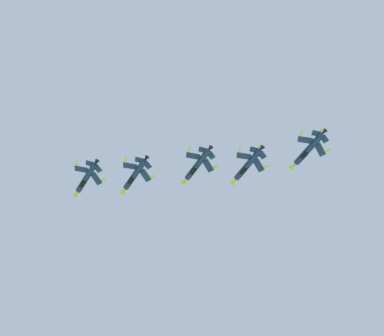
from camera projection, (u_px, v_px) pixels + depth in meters
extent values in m
cylinder|color=navy|center=(87.00, 178.00, 171.23)|extent=(5.82, 11.83, 1.70)
cube|color=#141947|center=(86.00, 178.00, 170.84)|extent=(4.96, 9.96, 0.70)
cone|color=yellow|center=(77.00, 193.00, 174.93)|extent=(2.31, 2.80, 1.56)
cone|color=black|center=(96.00, 162.00, 167.74)|extent=(1.84, 1.98, 1.36)
ellipsoid|color=#192333|center=(84.00, 182.00, 173.14)|extent=(2.36, 3.46, 1.31)
cube|color=black|center=(83.00, 184.00, 171.67)|extent=(1.95, 2.50, 1.06)
cube|color=navy|center=(81.00, 169.00, 169.92)|extent=(4.35, 2.41, 1.10)
cube|color=yellow|center=(77.00, 163.00, 169.06)|extent=(0.80, 1.66, 0.36)
cube|color=navy|center=(96.00, 179.00, 170.63)|extent=(4.16, 4.37, 1.10)
cube|color=yellow|center=(104.00, 180.00, 170.33)|extent=(1.59, 1.50, 0.36)
cube|color=navy|center=(89.00, 163.00, 168.39)|extent=(2.22, 1.75, 0.63)
cube|color=navy|center=(98.00, 169.00, 168.80)|extent=(2.76, 2.73, 0.63)
cube|color=yellow|center=(95.00, 164.00, 170.28)|extent=(1.62, 2.70, 2.58)
cylinder|color=navy|center=(135.00, 174.00, 167.67)|extent=(5.82, 11.83, 1.70)
cube|color=#141947|center=(135.00, 175.00, 167.28)|extent=(4.95, 9.96, 0.67)
cone|color=yellow|center=(124.00, 190.00, 171.37)|extent=(2.31, 2.80, 1.56)
cone|color=black|center=(146.00, 159.00, 164.18)|extent=(1.84, 1.98, 1.36)
ellipsoid|color=#192333|center=(131.00, 179.00, 169.57)|extent=(2.34, 3.45, 1.29)
cube|color=black|center=(131.00, 181.00, 168.11)|extent=(1.94, 2.50, 1.04)
cube|color=navy|center=(130.00, 166.00, 166.31)|extent=(4.37, 2.42, 1.01)
cube|color=yellow|center=(126.00, 160.00, 165.41)|extent=(0.80, 1.66, 0.34)
cube|color=navy|center=(145.00, 175.00, 167.11)|extent=(4.17, 4.38, 1.01)
cube|color=yellow|center=(153.00, 176.00, 166.85)|extent=(1.59, 1.50, 0.34)
cube|color=navy|center=(139.00, 160.00, 164.80)|extent=(2.23, 1.75, 0.58)
cube|color=navy|center=(148.00, 165.00, 165.26)|extent=(2.76, 2.73, 0.58)
cube|color=yellow|center=(144.00, 160.00, 166.71)|extent=(1.57, 2.68, 2.59)
cylinder|color=navy|center=(198.00, 165.00, 167.08)|extent=(5.82, 11.83, 1.70)
cube|color=#141947|center=(197.00, 165.00, 166.69)|extent=(4.96, 9.96, 0.71)
cone|color=yellow|center=(185.00, 181.00, 170.78)|extent=(2.31, 2.80, 1.56)
cone|color=black|center=(210.00, 149.00, 163.59)|extent=(1.84, 1.98, 1.36)
ellipsoid|color=#192333|center=(193.00, 170.00, 168.99)|extent=(2.36, 3.46, 1.32)
cube|color=black|center=(193.00, 171.00, 167.52)|extent=(1.95, 2.50, 1.06)
cube|color=navy|center=(193.00, 156.00, 165.78)|extent=(4.35, 2.41, 1.12)
cube|color=yellow|center=(189.00, 149.00, 164.93)|extent=(0.80, 1.66, 0.36)
cube|color=navy|center=(208.00, 166.00, 166.46)|extent=(4.16, 4.36, 1.12)
cube|color=yellow|center=(216.00, 167.00, 166.16)|extent=(1.59, 1.50, 0.36)
cube|color=navy|center=(202.00, 150.00, 164.25)|extent=(2.22, 1.75, 0.64)
cube|color=navy|center=(211.00, 155.00, 164.64)|extent=(2.76, 2.73, 0.64)
cube|color=yellow|center=(207.00, 150.00, 166.13)|extent=(1.64, 2.70, 2.58)
cylinder|color=navy|center=(248.00, 165.00, 165.16)|extent=(5.82, 11.83, 1.70)
cube|color=#141947|center=(248.00, 165.00, 164.76)|extent=(4.95, 9.96, 0.65)
cone|color=yellow|center=(234.00, 181.00, 168.86)|extent=(2.31, 2.80, 1.56)
cone|color=black|center=(261.00, 148.00, 161.66)|extent=(1.84, 1.98, 1.36)
ellipsoid|color=#192333|center=(243.00, 170.00, 167.06)|extent=(2.32, 3.44, 1.28)
cube|color=black|center=(244.00, 171.00, 165.60)|extent=(1.93, 2.49, 1.02)
cube|color=navy|center=(244.00, 156.00, 163.76)|extent=(4.38, 2.42, 0.94)
cube|color=yellow|center=(240.00, 150.00, 162.83)|extent=(0.79, 1.66, 0.34)
cube|color=navy|center=(259.00, 165.00, 164.64)|extent=(4.18, 4.39, 0.94)
cube|color=yellow|center=(267.00, 166.00, 164.41)|extent=(1.59, 1.50, 0.34)
cube|color=navy|center=(254.00, 150.00, 162.26)|extent=(2.23, 1.75, 0.55)
cube|color=navy|center=(262.00, 155.00, 162.77)|extent=(2.77, 2.74, 0.55)
cube|color=yellow|center=(258.00, 150.00, 164.19)|extent=(1.53, 2.66, 2.59)
cylinder|color=navy|center=(309.00, 149.00, 162.01)|extent=(5.82, 11.83, 1.70)
cube|color=#141947|center=(309.00, 150.00, 161.62)|extent=(4.95, 9.96, 0.66)
cone|color=yellow|center=(294.00, 166.00, 165.71)|extent=(2.31, 2.80, 1.56)
cone|color=black|center=(324.00, 132.00, 158.52)|extent=(1.84, 1.98, 1.36)
ellipsoid|color=#192333|center=(303.00, 154.00, 163.91)|extent=(2.33, 3.45, 1.28)
cube|color=black|center=(304.00, 155.00, 162.45)|extent=(1.93, 2.49, 1.03)
cube|color=navy|center=(305.00, 140.00, 160.62)|extent=(4.38, 2.42, 0.96)
cube|color=yellow|center=(302.00, 133.00, 159.70)|extent=(0.79, 1.66, 0.34)
cube|color=navy|center=(320.00, 150.00, 161.48)|extent=(4.18, 4.38, 0.96)
cube|color=yellow|center=(328.00, 151.00, 161.25)|extent=(1.59, 1.50, 0.34)
cube|color=navy|center=(316.00, 133.00, 159.12)|extent=(2.23, 1.75, 0.56)
cube|color=navy|center=(324.00, 139.00, 159.62)|extent=(2.76, 2.74, 0.56)
cube|color=yellow|center=(319.00, 134.00, 161.05)|extent=(1.54, 2.67, 2.59)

